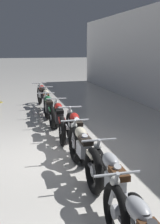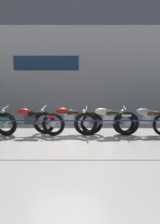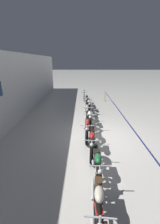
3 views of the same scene
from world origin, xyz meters
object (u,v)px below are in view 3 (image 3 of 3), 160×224
object	(u,v)px
motorcycle_cream_5	(89,118)
motorcycle_silver_6	(87,111)
motorcycle_green_2	(97,163)
stanchion_far_left	(135,136)
motorcycle_silver_7	(89,105)
motorcycle_cream_1	(98,198)
motorcycle_black_8	(87,101)
stanchion_mid_left	(105,97)
bicycle	(84,96)
motorcycle_red_4	(87,128)
motorcycle_red_3	(92,141)

from	to	relation	value
motorcycle_cream_5	motorcycle_silver_6	distance (m)	1.42
motorcycle_green_2	stanchion_far_left	distance (m)	2.21
motorcycle_silver_6	motorcycle_silver_7	size ratio (longest dim) A/B	1.00
motorcycle_cream_1	motorcycle_silver_7	distance (m)	8.22
motorcycle_green_2	motorcycle_black_8	size ratio (longest dim) A/B	0.91
motorcycle_silver_7	stanchion_far_left	size ratio (longest dim) A/B	0.17
motorcycle_silver_7	motorcycle_black_8	size ratio (longest dim) A/B	1.02
motorcycle_black_8	stanchion_mid_left	size ratio (longest dim) A/B	2.23
motorcycle_silver_6	stanchion_mid_left	distance (m)	4.76
bicycle	motorcycle_cream_5	bearing A→B (deg)	-177.95
motorcycle_red_4	bicycle	xyz separation A→B (m)	(7.62, 0.04, -0.11)
motorcycle_red_4	stanchion_far_left	size ratio (longest dim) A/B	0.18
motorcycle_black_8	stanchion_far_left	xyz separation A→B (m)	(-6.81, -1.82, 0.28)
motorcycle_cream_1	motorcycle_black_8	size ratio (longest dim) A/B	1.03
stanchion_far_left	motorcycle_silver_7	bearing A→B (deg)	17.07
motorcycle_green_2	motorcycle_black_8	xyz separation A→B (m)	(8.20, 0.12, 0.02)
motorcycle_black_8	stanchion_far_left	distance (m)	7.05
motorcycle_red_3	bicycle	bearing A→B (deg)	1.40
motorcycle_silver_6	motorcycle_silver_7	world-z (taller)	motorcycle_silver_7
motorcycle_cream_5	stanchion_far_left	xyz separation A→B (m)	(-2.73, -1.77, 0.28)
motorcycle_red_3	motorcycle_silver_6	distance (m)	4.07
motorcycle_cream_5	stanchion_mid_left	xyz separation A→B (m)	(5.79, -1.77, -0.13)
motorcycle_red_3	motorcycle_silver_7	xyz separation A→B (m)	(5.40, -0.09, 0.01)
motorcycle_red_4	stanchion_far_left	bearing A→B (deg)	-125.58
bicycle	stanchion_mid_left	bearing A→B (deg)	-103.68
motorcycle_cream_1	motorcycle_cream_5	xyz separation A→B (m)	(5.47, -0.03, 0.02)
motorcycle_green_2	bicycle	bearing A→B (deg)	1.65
motorcycle_green_2	stanchion_far_left	xyz separation A→B (m)	(1.39, -1.70, 0.30)
motorcycle_cream_5	stanchion_far_left	bearing A→B (deg)	-147.04
motorcycle_red_4	stanchion_far_left	xyz separation A→B (m)	(-1.40, -1.95, 0.29)
motorcycle_green_2	stanchion_far_left	world-z (taller)	stanchion_far_left
bicycle	motorcycle_cream_1	bearing A→B (deg)	-179.05
motorcycle_red_4	motorcycle_red_3	bearing A→B (deg)	-172.48
motorcycle_red_4	motorcycle_black_8	distance (m)	5.42
motorcycle_silver_6	motorcycle_black_8	bearing A→B (deg)	-0.99
stanchion_far_left	motorcycle_red_3	bearing A→B (deg)	87.33
motorcycle_black_8	stanchion_mid_left	bearing A→B (deg)	-46.65
motorcycle_green_2	motorcycle_cream_5	size ratio (longest dim) A/B	0.96
motorcycle_black_8	bicycle	xyz separation A→B (m)	(2.20, 0.18, -0.13)
motorcycle_black_8	bicycle	world-z (taller)	motorcycle_black_8
motorcycle_silver_6	stanchion_mid_left	xyz separation A→B (m)	(4.37, -1.86, -0.11)
motorcycle_red_4	stanchion_mid_left	size ratio (longest dim) A/B	2.31
motorcycle_red_3	motorcycle_cream_5	bearing A→B (deg)	-0.15
motorcycle_cream_1	motorcycle_silver_6	xyz separation A→B (m)	(6.89, 0.06, 0.00)
motorcycle_silver_6	motorcycle_cream_5	bearing A→B (deg)	-176.27
motorcycle_green_2	motorcycle_cream_1	bearing A→B (deg)	175.55
motorcycle_cream_5	motorcycle_silver_7	world-z (taller)	motorcycle_cream_5
motorcycle_red_4	motorcycle_silver_6	xyz separation A→B (m)	(2.76, -0.09, -0.00)
motorcycle_red_4	motorcycle_silver_6	size ratio (longest dim) A/B	1.01
motorcycle_cream_1	motorcycle_red_3	world-z (taller)	motorcycle_red_3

